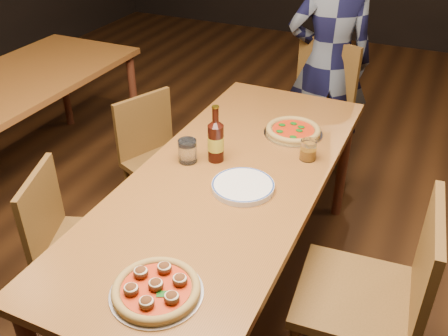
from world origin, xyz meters
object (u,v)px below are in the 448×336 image
at_px(table_main, 229,189).
at_px(chair_main_e, 356,295).
at_px(plate_stack, 243,186).
at_px(chair_main_nw, 87,245).
at_px(water_glass, 188,151).
at_px(beer_bottle, 216,142).
at_px(chair_main_sw, 164,164).
at_px(diner, 329,64).
at_px(pizza_margherita, 293,131).
at_px(pizza_meatball, 156,289).
at_px(chair_end, 306,113).
at_px(amber_glass, 308,150).

xyz_separation_m(table_main, chair_main_e, (0.65, -0.21, -0.19)).
bearing_deg(plate_stack, chair_main_nw, -157.33).
bearing_deg(table_main, water_glass, 170.70).
xyz_separation_m(chair_main_e, beer_bottle, (-0.76, 0.31, 0.36)).
distance_m(chair_main_sw, diner, 1.30).
distance_m(table_main, pizza_margherita, 0.52).
bearing_deg(pizza_margherita, chair_main_sw, -175.19).
height_order(chair_main_sw, pizza_meatball, chair_main_sw).
relative_size(chair_end, water_glass, 9.02).
bearing_deg(chair_main_e, water_glass, -110.61).
distance_m(chair_main_sw, chair_main_e, 1.42).
height_order(table_main, diner, diner).
height_order(table_main, chair_end, chair_end).
bearing_deg(table_main, diner, 87.43).
bearing_deg(water_glass, chair_main_e, -16.02).
bearing_deg(amber_glass, chair_main_sw, 170.73).
distance_m(table_main, amber_glass, 0.42).
relative_size(pizza_meatball, water_glass, 2.84).
bearing_deg(pizza_meatball, chair_end, 92.09).
bearing_deg(amber_glass, pizza_meatball, -101.25).
bearing_deg(chair_main_sw, plate_stack, -102.30).
distance_m(table_main, water_glass, 0.26).
distance_m(chair_main_nw, beer_bottle, 0.77).
xyz_separation_m(pizza_margherita, beer_bottle, (-0.25, -0.39, 0.08)).
relative_size(pizza_meatball, beer_bottle, 1.14).
xyz_separation_m(pizza_margherita, diner, (-0.07, 0.98, 0.01)).
bearing_deg(beer_bottle, diner, 82.70).
bearing_deg(pizza_meatball, diner, 90.16).
distance_m(chair_main_nw, diner, 1.97).
bearing_deg(chair_main_nw, pizza_margherita, -60.76).
bearing_deg(plate_stack, pizza_meatball, -92.09).
bearing_deg(chair_main_e, table_main, -112.84).
height_order(plate_stack, amber_glass, amber_glass).
bearing_deg(chair_main_sw, pizza_meatball, -126.76).
bearing_deg(chair_main_e, pizza_meatball, -52.38).
distance_m(amber_glass, diner, 1.21).
distance_m(chair_end, pizza_margherita, 0.85).
height_order(chair_main_e, pizza_margherita, chair_main_e).
height_order(pizza_meatball, water_glass, water_glass).
bearing_deg(diner, beer_bottle, 62.40).
distance_m(chair_end, beer_bottle, 1.24).
height_order(chair_main_nw, diner, diner).
relative_size(chair_main_nw, beer_bottle, 3.09).
relative_size(beer_bottle, diner, 0.17).
relative_size(water_glass, amber_glass, 1.13).
distance_m(chair_end, water_glass, 1.30).
bearing_deg(pizza_margherita, beer_bottle, -122.20).
distance_m(chair_end, pizza_meatball, 2.04).
xyz_separation_m(chair_end, diner, (0.07, 0.20, 0.29)).
bearing_deg(diner, amber_glass, 79.69).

